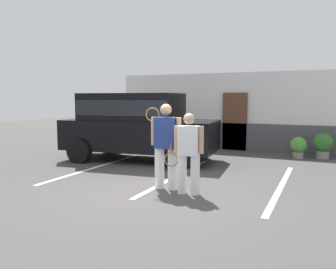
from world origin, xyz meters
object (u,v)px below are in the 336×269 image
at_px(parked_suv, 137,123).
at_px(potted_plant_secondary, 323,144).
at_px(tennis_player_man, 166,145).
at_px(tennis_player_woman, 188,153).
at_px(potted_plant_by_porch, 298,146).

xyz_separation_m(parked_suv, potted_plant_secondary, (5.18, 2.71, -0.70)).
relative_size(tennis_player_man, tennis_player_woman, 1.11).
distance_m(tennis_player_man, potted_plant_by_porch, 5.63).
distance_m(tennis_player_woman, potted_plant_by_porch, 5.58).
height_order(parked_suv, potted_plant_by_porch, parked_suv).
distance_m(parked_suv, tennis_player_woman, 3.99).
height_order(tennis_player_man, potted_plant_secondary, tennis_player_man).
relative_size(tennis_player_woman, potted_plant_secondary, 2.00).
distance_m(tennis_player_man, tennis_player_woman, 0.60).
bearing_deg(parked_suv, tennis_player_man, -56.49).
height_order(parked_suv, potted_plant_secondary, parked_suv).
xyz_separation_m(parked_suv, potted_plant_by_porch, (4.48, 2.47, -0.77)).
height_order(parked_suv, tennis_player_man, parked_suv).
xyz_separation_m(parked_suv, tennis_player_man, (2.22, -2.67, -0.21)).
bearing_deg(potted_plant_secondary, tennis_player_woman, -113.37).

